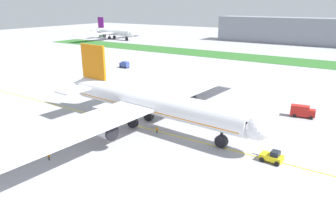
% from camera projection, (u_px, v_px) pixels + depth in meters
% --- Properties ---
extents(ground_plane, '(600.00, 600.00, 0.00)m').
position_uv_depth(ground_plane, '(136.00, 126.00, 75.49)').
color(ground_plane, '#9E9EA3').
rests_on(ground_plane, ground).
extents(apron_taxi_line, '(280.00, 0.36, 0.01)m').
position_uv_depth(apron_taxi_line, '(137.00, 126.00, 75.66)').
color(apron_taxi_line, yellow).
rests_on(apron_taxi_line, ground).
extents(grass_median_strip, '(320.00, 24.00, 0.10)m').
position_uv_depth(grass_median_strip, '(271.00, 59.00, 163.83)').
color(grass_median_strip, '#2D6628').
rests_on(grass_median_strip, ground).
extents(airliner_foreground, '(56.68, 90.64, 17.75)m').
position_uv_depth(airliner_foreground, '(150.00, 102.00, 73.30)').
color(airliner_foreground, white).
rests_on(airliner_foreground, ground).
extents(pushback_tug, '(5.85, 2.79, 2.28)m').
position_uv_depth(pushback_tug, '(272.00, 157.00, 58.17)').
color(pushback_tug, yellow).
rests_on(pushback_tug, ground).
extents(ground_crew_wingwalker_port, '(0.53, 0.34, 1.56)m').
position_uv_depth(ground_crew_wingwalker_port, '(47.00, 135.00, 67.87)').
color(ground_crew_wingwalker_port, black).
rests_on(ground_crew_wingwalker_port, ground).
extents(ground_crew_marshaller_front, '(0.31, 0.55, 1.58)m').
position_uv_depth(ground_crew_marshaller_front, '(157.00, 129.00, 71.11)').
color(ground_crew_marshaller_front, black).
rests_on(ground_crew_marshaller_front, ground).
extents(ground_crew_wingwalker_starboard, '(0.53, 0.33, 1.56)m').
position_uv_depth(ground_crew_wingwalker_starboard, '(49.00, 156.00, 58.82)').
color(ground_crew_wingwalker_starboard, black).
rests_on(ground_crew_wingwalker_starboard, ground).
extents(service_truck_baggage_loader, '(6.13, 3.07, 3.04)m').
position_uv_depth(service_truck_baggage_loader, '(302.00, 111.00, 80.84)').
color(service_truck_baggage_loader, '#B21E19').
rests_on(service_truck_baggage_loader, ground).
extents(service_truck_catering_van, '(4.54, 2.66, 2.82)m').
position_uv_depth(service_truck_catering_van, '(124.00, 65.00, 142.50)').
color(service_truck_catering_van, '#33478C').
rests_on(service_truck_catering_van, ground).
extents(parked_airliner_far_left, '(45.66, 71.41, 16.73)m').
position_uv_depth(parked_airliner_far_left, '(114.00, 32.00, 253.31)').
color(parked_airliner_far_left, white).
rests_on(parked_airliner_far_left, ground).
extents(terminal_building, '(135.18, 20.00, 18.00)m').
position_uv_depth(terminal_building, '(315.00, 32.00, 217.83)').
color(terminal_building, gray).
rests_on(terminal_building, ground).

